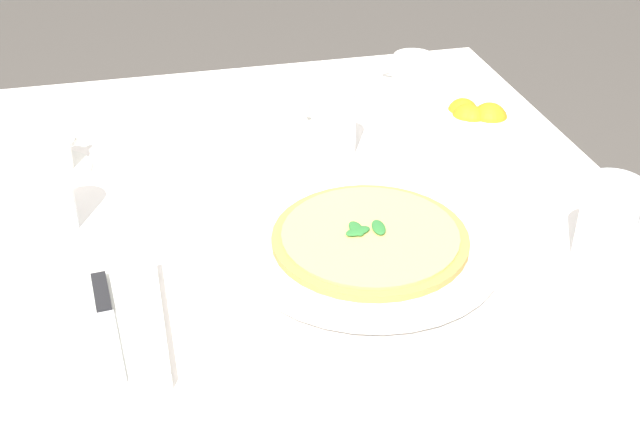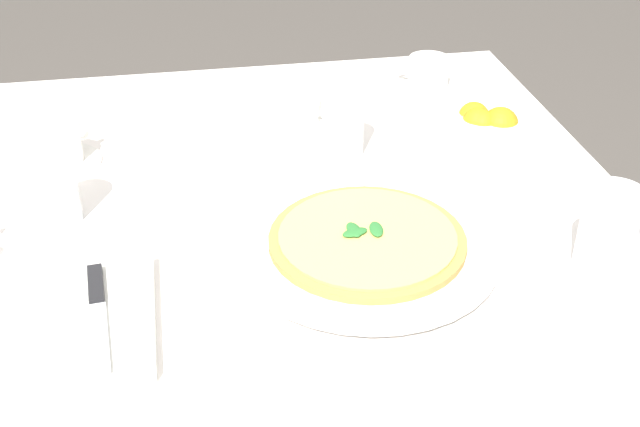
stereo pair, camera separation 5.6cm
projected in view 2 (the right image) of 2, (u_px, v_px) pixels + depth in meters
The scene contains 12 objects.
dining_table at pixel (280, 274), 1.27m from camera, with size 1.04×1.04×0.74m.
pizza_plate at pixel (367, 247), 1.07m from camera, with size 0.35×0.35×0.02m.
pizza at pixel (367, 239), 1.06m from camera, with size 0.26×0.26×0.02m.
coffee_cup_right_edge at pixel (321, 99), 1.43m from camera, with size 0.13×0.13×0.06m.
coffee_cup_left_edge at pixel (57, 147), 1.27m from camera, with size 0.13×0.13×0.07m.
coffee_cup_far_right at pixel (428, 75), 1.52m from camera, with size 0.13×0.13×0.07m.
water_glass_back_corner at pixel (53, 192), 1.12m from camera, with size 0.07×0.07×0.11m.
water_glass_near_right at pixel (608, 235), 1.02m from camera, with size 0.07×0.07×0.12m.
water_glass_near_left at pixel (343, 126), 1.29m from camera, with size 0.07×0.07×0.11m.
napkin_folded at pixel (99, 319), 0.95m from camera, with size 0.22×0.13×0.02m.
dinner_knife at pixel (98, 311), 0.94m from camera, with size 0.20×0.04×0.01m.
citrus_bowl at pixel (483, 128), 1.33m from camera, with size 0.15×0.15×0.07m.
Camera 2 is at (1.01, -0.12, 1.36)m, focal length 45.00 mm.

